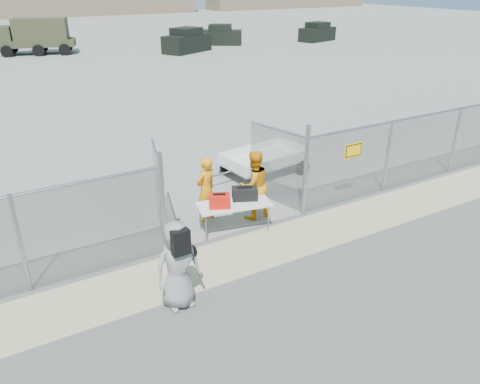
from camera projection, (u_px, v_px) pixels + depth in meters
ground at (285, 270)px, 10.37m from camera, size 160.00×160.00×0.00m
tarmac_inside at (27, 46)px, 43.46m from camera, size 160.00×80.00×0.01m
dirt_strip at (261, 249)px, 11.16m from camera, size 44.00×1.60×0.01m
chain_link_fence at (240, 192)px, 11.49m from camera, size 40.00×0.20×2.20m
folding_table at (234, 217)px, 11.81m from camera, size 1.94×1.12×0.77m
orange_bag at (220, 201)px, 11.41m from camera, size 0.61×0.53×0.32m
black_duffel at (245, 193)px, 11.81m from camera, size 0.73×0.60×0.31m
security_worker_left at (206, 190)px, 12.12m from camera, size 0.76×0.63×1.78m
security_worker_right at (254, 185)px, 12.26m from camera, size 0.92×0.72×1.89m
visitor at (178, 265)px, 8.90m from camera, size 0.91×0.61×1.84m
utility_trailer at (265, 162)px, 15.21m from camera, size 3.76×2.26×0.86m
military_truck at (36, 37)px, 38.39m from camera, size 6.34×3.79×2.84m
parked_vehicle_near at (187, 40)px, 39.59m from camera, size 4.76×3.70×1.96m
parked_vehicle_mid at (220, 35)px, 44.02m from camera, size 4.32×3.64×1.80m
parked_vehicle_far at (317, 32)px, 46.53m from camera, size 4.24×2.75×1.77m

